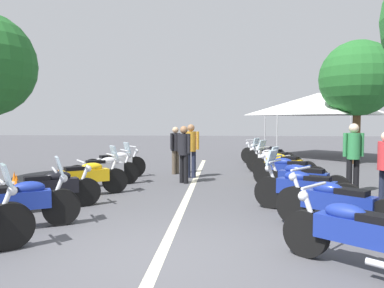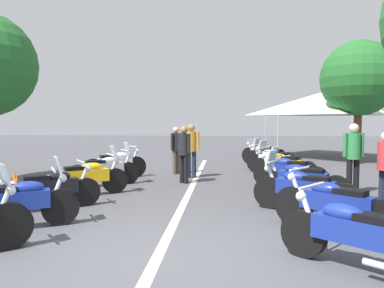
{
  "view_description": "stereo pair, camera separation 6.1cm",
  "coord_description": "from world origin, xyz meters",
  "px_view_note": "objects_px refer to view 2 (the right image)",
  "views": [
    {
      "loc": [
        -4.8,
        -0.82,
        1.83
      ],
      "look_at": [
        5.43,
        0.0,
        1.18
      ],
      "focal_mm": 34.96,
      "sensor_mm": 36.0,
      "label": 1
    },
    {
      "loc": [
        -4.8,
        -0.89,
        1.83
      ],
      "look_at": [
        5.43,
        0.0,
        1.18
      ],
      "focal_mm": 34.96,
      "sensor_mm": 36.0,
      "label": 2
    }
  ],
  "objects_px": {
    "motorcycle_right_row_4": "(289,171)",
    "bystander_0": "(353,153)",
    "motorcycle_right_row_0": "(355,235)",
    "event_tent": "(320,104)",
    "bystander_2": "(176,147)",
    "traffic_cone_2": "(15,184)",
    "motorcycle_left_row_3": "(86,177)",
    "motorcycle_right_row_7": "(270,156)",
    "motorcycle_right_row_3": "(301,179)",
    "motorcycle_right_row_5": "(282,165)",
    "motorcycle_left_row_5": "(116,164)",
    "motorcycle_left_row_4": "(105,169)",
    "traffic_cone_0": "(17,188)",
    "motorcycle_right_row_2": "(304,189)",
    "motorcycle_left_row_2": "(50,188)",
    "bystander_3": "(191,146)",
    "motorcycle_left_row_1": "(18,202)",
    "motorcycle_right_row_1": "(335,205)",
    "roadside_tree_0": "(359,79)",
    "traffic_cone_1": "(60,175)",
    "bystander_1": "(184,150)",
    "motorcycle_right_row_6": "(274,160)",
    "motorcycle_right_row_8": "(263,153)"
  },
  "relations": [
    {
      "from": "roadside_tree_0",
      "to": "bystander_2",
      "type": "bearing_deg",
      "value": 116.76
    },
    {
      "from": "bystander_1",
      "to": "motorcycle_right_row_3",
      "type": "bearing_deg",
      "value": -80.42
    },
    {
      "from": "roadside_tree_0",
      "to": "motorcycle_right_row_0",
      "type": "bearing_deg",
      "value": 161.06
    },
    {
      "from": "motorcycle_right_row_5",
      "to": "bystander_2",
      "type": "height_order",
      "value": "bystander_2"
    },
    {
      "from": "motorcycle_right_row_3",
      "to": "motorcycle_right_row_4",
      "type": "xyz_separation_m",
      "value": [
        1.44,
        0.05,
        -0.01
      ]
    },
    {
      "from": "motorcycle_left_row_1",
      "to": "event_tent",
      "type": "distance_m",
      "value": 15.64
    },
    {
      "from": "motorcycle_right_row_6",
      "to": "motorcycle_right_row_4",
      "type": "bearing_deg",
      "value": 121.76
    },
    {
      "from": "motorcycle_left_row_4",
      "to": "motorcycle_left_row_3",
      "type": "bearing_deg",
      "value": -125.54
    },
    {
      "from": "motorcycle_right_row_3",
      "to": "motorcycle_right_row_8",
      "type": "height_order",
      "value": "motorcycle_right_row_3"
    },
    {
      "from": "motorcycle_right_row_0",
      "to": "motorcycle_right_row_3",
      "type": "distance_m",
      "value": 4.23
    },
    {
      "from": "motorcycle_left_row_2",
      "to": "bystander_3",
      "type": "distance_m",
      "value": 5.22
    },
    {
      "from": "motorcycle_left_row_3",
      "to": "motorcycle_right_row_7",
      "type": "xyz_separation_m",
      "value": [
        5.58,
        -5.07,
        0.0
      ]
    },
    {
      "from": "motorcycle_right_row_0",
      "to": "bystander_2",
      "type": "height_order",
      "value": "bystander_2"
    },
    {
      "from": "motorcycle_right_row_3",
      "to": "motorcycle_right_row_5",
      "type": "distance_m",
      "value": 2.74
    },
    {
      "from": "motorcycle_right_row_0",
      "to": "motorcycle_right_row_3",
      "type": "xyz_separation_m",
      "value": [
        4.22,
        -0.21,
        0.01
      ]
    },
    {
      "from": "motorcycle_right_row_1",
      "to": "roadside_tree_0",
      "type": "distance_m",
      "value": 11.32
    },
    {
      "from": "motorcycle_right_row_3",
      "to": "motorcycle_left_row_3",
      "type": "bearing_deg",
      "value": 30.48
    },
    {
      "from": "motorcycle_left_row_1",
      "to": "motorcycle_right_row_5",
      "type": "xyz_separation_m",
      "value": [
        5.64,
        -5.21,
        0.0
      ]
    },
    {
      "from": "motorcycle_right_row_4",
      "to": "traffic_cone_0",
      "type": "distance_m",
      "value": 6.82
    },
    {
      "from": "motorcycle_left_row_3",
      "to": "roadside_tree_0",
      "type": "bearing_deg",
      "value": 5.21
    },
    {
      "from": "motorcycle_right_row_4",
      "to": "motorcycle_right_row_2",
      "type": "bearing_deg",
      "value": 116.36
    },
    {
      "from": "bystander_2",
      "to": "traffic_cone_2",
      "type": "bearing_deg",
      "value": 80.33
    },
    {
      "from": "traffic_cone_1",
      "to": "traffic_cone_2",
      "type": "bearing_deg",
      "value": 164.61
    },
    {
      "from": "motorcycle_left_row_5",
      "to": "traffic_cone_2",
      "type": "distance_m",
      "value": 3.37
    },
    {
      "from": "traffic_cone_0",
      "to": "bystander_0",
      "type": "height_order",
      "value": "bystander_0"
    },
    {
      "from": "motorcycle_left_row_4",
      "to": "motorcycle_right_row_3",
      "type": "height_order",
      "value": "motorcycle_left_row_4"
    },
    {
      "from": "motorcycle_right_row_5",
      "to": "bystander_3",
      "type": "height_order",
      "value": "bystander_3"
    },
    {
      "from": "motorcycle_right_row_0",
      "to": "motorcycle_left_row_2",
      "type": "bearing_deg",
      "value": 13.02
    },
    {
      "from": "traffic_cone_0",
      "to": "event_tent",
      "type": "xyz_separation_m",
      "value": [
        11.02,
        -9.42,
        2.36
      ]
    },
    {
      "from": "traffic_cone_0",
      "to": "event_tent",
      "type": "bearing_deg",
      "value": -40.52
    },
    {
      "from": "motorcycle_right_row_0",
      "to": "event_tent",
      "type": "height_order",
      "value": "event_tent"
    },
    {
      "from": "motorcycle_right_row_7",
      "to": "bystander_2",
      "type": "bearing_deg",
      "value": 64.2
    },
    {
      "from": "traffic_cone_1",
      "to": "event_tent",
      "type": "bearing_deg",
      "value": -45.95
    },
    {
      "from": "motorcycle_right_row_2",
      "to": "traffic_cone_2",
      "type": "height_order",
      "value": "motorcycle_right_row_2"
    },
    {
      "from": "traffic_cone_2",
      "to": "traffic_cone_1",
      "type": "bearing_deg",
      "value": -15.39
    },
    {
      "from": "motorcycle_right_row_1",
      "to": "bystander_3",
      "type": "xyz_separation_m",
      "value": [
        5.71,
        2.83,
        0.54
      ]
    },
    {
      "from": "motorcycle_left_row_1",
      "to": "traffic_cone_1",
      "type": "distance_m",
      "value": 4.32
    },
    {
      "from": "motorcycle_right_row_5",
      "to": "bystander_0",
      "type": "distance_m",
      "value": 2.51
    },
    {
      "from": "bystander_2",
      "to": "motorcycle_right_row_4",
      "type": "bearing_deg",
      "value": 174.28
    },
    {
      "from": "motorcycle_left_row_2",
      "to": "motorcycle_right_row_7",
      "type": "relative_size",
      "value": 1.02
    },
    {
      "from": "traffic_cone_0",
      "to": "traffic_cone_2",
      "type": "relative_size",
      "value": 1.0
    },
    {
      "from": "motorcycle_right_row_3",
      "to": "motorcycle_left_row_5",
      "type": "bearing_deg",
      "value": 2.61
    },
    {
      "from": "motorcycle_left_row_4",
      "to": "traffic_cone_0",
      "type": "height_order",
      "value": "motorcycle_left_row_4"
    },
    {
      "from": "traffic_cone_0",
      "to": "motorcycle_left_row_5",
      "type": "bearing_deg",
      "value": -20.8
    },
    {
      "from": "motorcycle_left_row_1",
      "to": "motorcycle_left_row_3",
      "type": "xyz_separation_m",
      "value": [
        2.83,
        -0.09,
        -0.0
      ]
    },
    {
      "from": "motorcycle_right_row_2",
      "to": "motorcycle_left_row_2",
      "type": "bearing_deg",
      "value": 31.43
    },
    {
      "from": "bystander_2",
      "to": "roadside_tree_0",
      "type": "xyz_separation_m",
      "value": [
        3.66,
        -7.26,
        2.64
      ]
    },
    {
      "from": "motorcycle_right_row_4",
      "to": "bystander_0",
      "type": "distance_m",
      "value": 1.71
    },
    {
      "from": "motorcycle_right_row_0",
      "to": "motorcycle_right_row_1",
      "type": "bearing_deg",
      "value": -56.68
    },
    {
      "from": "motorcycle_left_row_1",
      "to": "bystander_2",
      "type": "relative_size",
      "value": 1.13
    }
  ]
}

